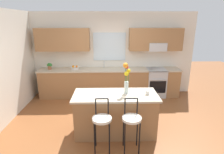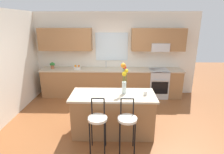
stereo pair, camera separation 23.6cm
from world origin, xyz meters
name	(u,v)px [view 2 (the right image)]	position (x,y,z in m)	size (l,w,h in m)	color
ground_plane	(110,122)	(0.00, 0.00, 0.00)	(14.00, 14.00, 0.00)	brown
wall_left	(7,66)	(-2.56, 0.30, 1.35)	(0.12, 4.60, 2.70)	silver
back_wall_assembly	(113,50)	(0.03, 1.99, 1.51)	(5.60, 0.50, 2.70)	silver
counter_run	(111,82)	(0.00, 1.70, 0.47)	(4.56, 0.64, 0.92)	#996B42
sink_faucet	(106,64)	(-0.18, 1.84, 1.06)	(0.02, 0.13, 0.23)	#B7BABC
oven_range	(158,83)	(1.52, 1.68, 0.46)	(0.60, 0.64, 0.92)	#B7BABC
kitchen_island	(113,114)	(0.09, -0.44, 0.46)	(1.79, 0.78, 0.92)	#996B42
bar_stool_near	(98,121)	(-0.18, -1.05, 0.64)	(0.36, 0.36, 1.04)	black
bar_stool_middle	(127,121)	(0.37, -1.05, 0.64)	(0.36, 0.36, 1.04)	black
flower_vase	(124,77)	(0.33, -0.39, 1.29)	(0.16, 0.14, 0.67)	silver
mug_ceramic	(145,93)	(0.77, -0.48, 0.97)	(0.08, 0.08, 0.09)	silver
fruit_bowl_oranges	(77,68)	(-1.11, 1.70, 0.96)	(0.24, 0.24, 0.13)	silver
potted_plant_small	(52,65)	(-1.92, 1.70, 1.04)	(0.17, 0.12, 0.21)	#9E5B3D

